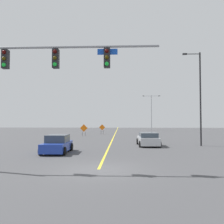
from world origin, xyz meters
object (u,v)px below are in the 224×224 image
street_lamp_mid_left (199,95)px  construction_sign_right_lane (84,129)px  car_blue_distant (57,144)px  car_silver_approaching (148,139)px  street_lamp_near_left (151,110)px  traffic_signal_assembly (26,69)px  construction_sign_median_far (102,128)px

street_lamp_mid_left → construction_sign_right_lane: bearing=134.8°
car_blue_distant → car_silver_approaching: (7.98, 5.39, -0.02)m
construction_sign_right_lane → street_lamp_mid_left: bearing=-45.2°
street_lamp_near_left → car_silver_approaching: size_ratio=2.21×
traffic_signal_assembly → car_silver_approaching: bearing=55.2°
car_blue_distant → street_lamp_near_left: bearing=72.4°
traffic_signal_assembly → street_lamp_mid_left: size_ratio=1.18×
traffic_signal_assembly → street_lamp_mid_left: (13.33, 11.59, -0.17)m
construction_sign_median_far → street_lamp_near_left: bearing=54.6°
construction_sign_median_far → car_silver_approaching: construction_sign_median_far is taller
street_lamp_near_left → construction_sign_right_lane: size_ratio=4.63×
car_blue_distant → car_silver_approaching: bearing=34.0°
traffic_signal_assembly → construction_sign_right_lane: traffic_signal_assembly is taller
construction_sign_median_far → construction_sign_right_lane: 5.63m
traffic_signal_assembly → street_lamp_mid_left: bearing=41.0°
traffic_signal_assembly → car_silver_approaching: (8.03, 11.53, -4.78)m
car_silver_approaching → traffic_signal_assembly: bearing=-124.8°
street_lamp_near_left → car_blue_distant: size_ratio=2.32×
traffic_signal_assembly → car_blue_distant: 7.78m
car_blue_distant → traffic_signal_assembly: bearing=-90.5°
construction_sign_median_far → car_silver_approaching: 20.55m
traffic_signal_assembly → street_lamp_near_left: 48.89m
street_lamp_near_left → construction_sign_median_far: 20.18m
traffic_signal_assembly → construction_sign_median_far: traffic_signal_assembly is taller
traffic_signal_assembly → car_blue_distant: traffic_signal_assembly is taller
street_lamp_mid_left → traffic_signal_assembly: bearing=-139.0°
traffic_signal_assembly → construction_sign_median_far: bearing=87.0°
street_lamp_mid_left → construction_sign_median_far: (-11.73, 19.45, -4.10)m
traffic_signal_assembly → street_lamp_near_left: street_lamp_near_left is taller
street_lamp_near_left → street_lamp_mid_left: 35.54m
street_lamp_near_left → construction_sign_median_far: size_ratio=4.90×
street_lamp_near_left → car_blue_distant: (-12.98, -40.98, -4.71)m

